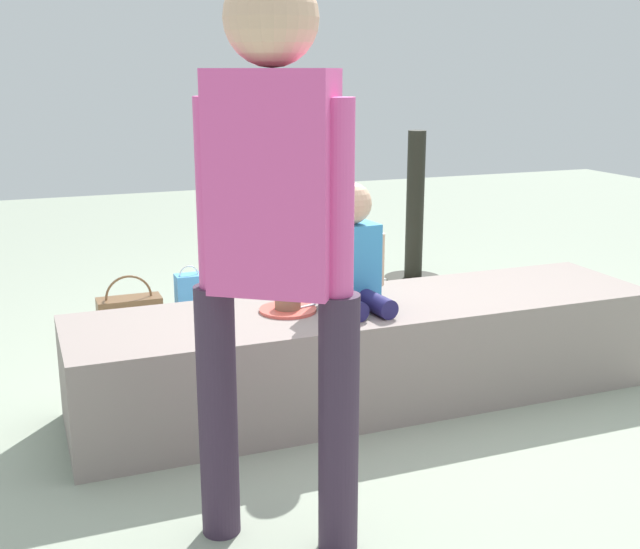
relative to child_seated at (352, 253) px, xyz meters
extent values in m
plane|color=#929E8A|center=(0.09, 0.00, -0.62)|extent=(12.00, 12.00, 0.00)
cube|color=gray|center=(0.09, 0.00, -0.42)|extent=(2.37, 0.59, 0.41)
cylinder|color=navy|center=(-0.07, -0.08, -0.18)|extent=(0.10, 0.25, 0.08)
cylinder|color=navy|center=(0.05, -0.10, -0.18)|extent=(0.10, 0.25, 0.08)
cube|color=#3A93CF|center=(0.00, 0.02, -0.03)|extent=(0.22, 0.15, 0.28)
sphere|color=#DBAD8C|center=(0.00, 0.02, 0.19)|extent=(0.16, 0.16, 0.16)
cylinder|color=#DBAD8C|center=(-0.11, 0.03, -0.04)|extent=(0.05, 0.05, 0.21)
cylinder|color=#DBAD8C|center=(0.12, 0.01, -0.04)|extent=(0.05, 0.05, 0.21)
cylinder|color=#37273A|center=(-0.43, -0.91, -0.25)|extent=(0.11, 0.11, 0.74)
cylinder|color=#37273A|center=(-0.72, -0.72, -0.25)|extent=(0.11, 0.11, 0.74)
cube|color=#E5529F|center=(-0.58, -0.82, 0.40)|extent=(0.37, 0.33, 0.57)
sphere|color=#DBAD8C|center=(-0.58, -0.82, 0.81)|extent=(0.24, 0.24, 0.24)
cylinder|color=#E5529F|center=(-0.44, -0.91, 0.35)|extent=(0.09, 0.09, 0.54)
cylinder|color=#E5529F|center=(-0.71, -0.72, 0.35)|extent=(0.09, 0.09, 0.54)
cylinder|color=#E0594C|center=(-0.26, 0.02, -0.21)|extent=(0.22, 0.22, 0.01)
cylinder|color=#88654B|center=(-0.26, 0.02, -0.18)|extent=(0.10, 0.10, 0.05)
cylinder|color=silver|center=(-0.26, 0.02, -0.15)|extent=(0.10, 0.10, 0.01)
cube|color=silver|center=(-0.20, 0.01, -0.20)|extent=(0.11, 0.04, 0.00)
cube|color=#4C99E0|center=(-0.34, 1.20, -0.48)|extent=(0.26, 0.10, 0.28)
torus|color=white|center=(-0.39, 1.20, -0.34)|extent=(0.10, 0.01, 0.10)
torus|color=white|center=(-0.28, 1.20, -0.34)|extent=(0.10, 0.01, 0.10)
cylinder|color=black|center=(1.10, 1.55, -0.60)|extent=(0.36, 0.36, 0.04)
cylinder|color=black|center=(1.10, 1.55, -0.12)|extent=(0.11, 0.11, 0.91)
cylinder|color=silver|center=(0.14, 0.58, -0.53)|extent=(0.07, 0.07, 0.18)
cone|color=silver|center=(0.14, 0.58, -0.42)|extent=(0.06, 0.06, 0.03)
cylinder|color=#268C3F|center=(0.14, 0.58, -0.40)|extent=(0.03, 0.03, 0.02)
cylinder|color=silver|center=(0.48, 0.61, -0.53)|extent=(0.07, 0.07, 0.17)
cone|color=silver|center=(0.48, 0.61, -0.43)|extent=(0.06, 0.06, 0.03)
cylinder|color=blue|center=(0.48, 0.61, -0.41)|extent=(0.03, 0.03, 0.02)
cylinder|color=red|center=(0.85, 1.05, -0.56)|extent=(0.08, 0.08, 0.11)
cube|color=white|center=(0.55, 1.32, -0.55)|extent=(0.41, 0.40, 0.14)
cube|color=black|center=(1.07, 0.56, -0.52)|extent=(0.33, 0.12, 0.20)
torus|color=black|center=(1.07, 0.56, -0.42)|extent=(0.24, 0.01, 0.24)
cube|color=brown|center=(-0.70, 1.20, -0.53)|extent=(0.32, 0.14, 0.19)
torus|color=brown|center=(-0.70, 1.20, -0.43)|extent=(0.24, 0.01, 0.24)
camera|label=1|loc=(-1.19, -2.73, 0.68)|focal=44.41mm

